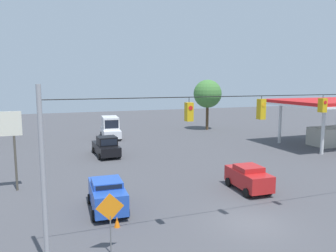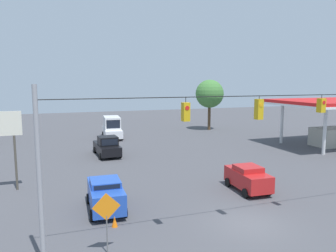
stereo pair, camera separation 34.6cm
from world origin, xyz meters
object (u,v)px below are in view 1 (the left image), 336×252
overhead_signal_span (259,140)px  sedan_blue_parked_shoulder (107,194)px  box_truck_white_withflow_deep (110,128)px  tree_horizon_right (208,94)px  traffic_cone_nearest (117,222)px  work_zone_sign (110,212)px  sedan_red_crossing_near (248,177)px  pickup_truck_black_withflow_far (106,147)px  gas_station (332,112)px  traffic_cone_fourth (94,185)px  traffic_cone_second (107,207)px  traffic_cone_third (100,194)px

overhead_signal_span → sedan_blue_parked_shoulder: bearing=-37.0°
box_truck_white_withflow_deep → tree_horizon_right: bearing=-171.9°
traffic_cone_nearest → work_zone_sign: bearing=72.8°
sedan_blue_parked_shoulder → work_zone_sign: size_ratio=1.53×
box_truck_white_withflow_deep → traffic_cone_nearest: 28.41m
sedan_red_crossing_near → work_zone_sign: 12.10m
sedan_red_crossing_near → pickup_truck_black_withflow_far: size_ratio=0.76×
work_zone_sign → gas_station: bearing=-151.8°
tree_horizon_right → traffic_cone_nearest: bearing=55.4°
sedan_red_crossing_near → tree_horizon_right: size_ratio=0.50×
tree_horizon_right → sedan_blue_parked_shoulder: bearing=53.0°
traffic_cone_nearest → gas_station: 32.17m
traffic_cone_fourth → gas_station: size_ratio=0.04×
traffic_cone_nearest → traffic_cone_fourth: same height
work_zone_sign → box_truck_white_withflow_deep: bearing=-100.4°
overhead_signal_span → sedan_blue_parked_shoulder: 9.51m
overhead_signal_span → traffic_cone_second: bearing=-35.9°
sedan_blue_parked_shoulder → gas_station: gas_station is taller
overhead_signal_span → sedan_red_crossing_near: overhead_signal_span is taller
traffic_cone_fourth → gas_station: bearing=-167.4°
gas_station → work_zone_sign: (29.81, 16.00, -2.07)m
sedan_blue_parked_shoulder → box_truck_white_withflow_deep: box_truck_white_withflow_deep is taller
overhead_signal_span → work_zone_sign: (7.70, -0.13, -2.79)m
sedan_blue_parked_shoulder → tree_horizon_right: (-20.93, -27.73, 4.75)m
sedan_red_crossing_near → traffic_cone_fourth: bearing=-22.2°
traffic_cone_nearest → traffic_cone_second: size_ratio=1.00×
sedan_blue_parked_shoulder → traffic_cone_second: (0.04, 0.18, -0.70)m
overhead_signal_span → sedan_blue_parked_shoulder: (6.97, -5.25, -3.78)m
work_zone_sign → traffic_cone_fourth: bearing=-93.3°
box_truck_white_withflow_deep → tree_horizon_right: size_ratio=0.78×
overhead_signal_span → tree_horizon_right: 35.83m
sedan_red_crossing_near → traffic_cone_third: sedan_red_crossing_near is taller
traffic_cone_second → gas_station: 31.37m
box_truck_white_withflow_deep → traffic_cone_third: (5.00, 23.19, -1.14)m
tree_horizon_right → work_zone_sign: bearing=56.6°
pickup_truck_black_withflow_far → sedan_red_crossing_near: bearing=117.8°
overhead_signal_span → traffic_cone_third: size_ratio=35.61×
traffic_cone_second → traffic_cone_third: size_ratio=1.00×
box_truck_white_withflow_deep → traffic_cone_second: bearing=79.1°
work_zone_sign → tree_horizon_right: bearing=-123.4°
traffic_cone_nearest → traffic_cone_third: size_ratio=1.00×
box_truck_white_withflow_deep → gas_station: bearing=148.9°
traffic_cone_second → work_zone_sign: work_zone_sign is taller
overhead_signal_span → box_truck_white_withflow_deep: bearing=-86.1°
sedan_red_crossing_near → traffic_cone_fourth: sedan_red_crossing_near is taller
traffic_cone_second → tree_horizon_right: tree_horizon_right is taller
traffic_cone_second → tree_horizon_right: bearing=-126.9°
traffic_cone_nearest → traffic_cone_second: same height
sedan_blue_parked_shoulder → traffic_cone_fourth: sedan_blue_parked_shoulder is taller
gas_station → tree_horizon_right: (8.15, -16.85, 1.69)m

